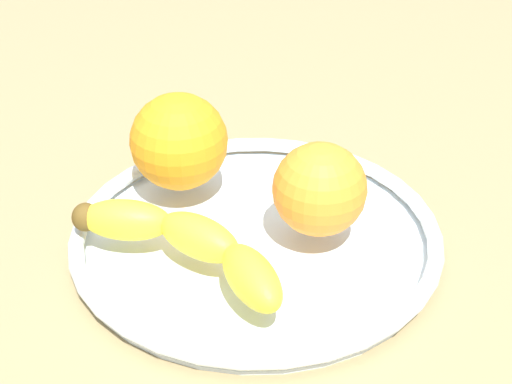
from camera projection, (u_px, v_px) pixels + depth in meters
ground_plane at (256, 265)px, 59.36cm from camera, size 163.83×163.83×4.00cm
fruit_bowl at (256, 235)px, 57.77cm from camera, size 28.18×28.18×1.80cm
banana at (185, 242)px, 52.92cm from camera, size 19.05×6.38×3.06cm
orange_back_left at (320, 189)px, 55.06cm from camera, size 6.98×6.98×6.98cm
orange_front_right at (179, 141)px, 60.14cm from camera, size 7.85×7.85×7.85cm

